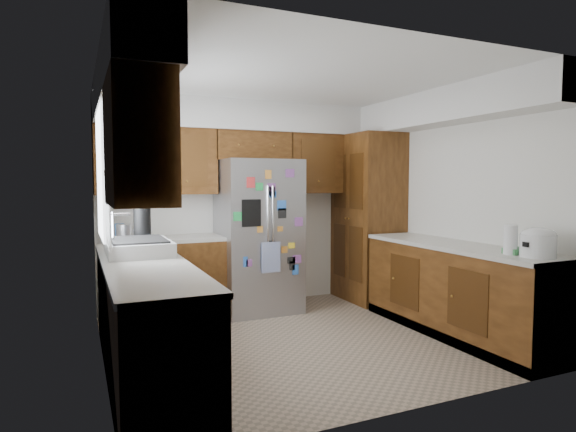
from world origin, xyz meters
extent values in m
plane|color=tan|center=(0.00, 0.00, 0.00)|extent=(3.60, 3.60, 0.00)
cube|color=silver|center=(0.00, 1.60, 1.25)|extent=(3.60, 0.04, 2.50)
cube|color=silver|center=(-1.80, 0.00, 1.25)|extent=(0.04, 3.20, 2.50)
cube|color=silver|center=(1.80, 0.00, 1.25)|extent=(0.04, 3.20, 2.50)
cube|color=silver|center=(0.00, -1.60, 1.25)|extent=(3.60, 0.04, 2.50)
cube|color=white|center=(0.00, 0.00, 2.51)|extent=(3.60, 3.20, 0.02)
cube|color=silver|center=(0.00, 1.41, 2.33)|extent=(3.60, 0.38, 0.35)
cube|color=silver|center=(-1.61, 0.00, 2.33)|extent=(0.38, 3.20, 0.35)
cube|color=silver|center=(1.61, 0.00, 2.33)|extent=(0.38, 3.20, 0.35)
cube|color=#3A200B|center=(-1.14, 1.43, 1.77)|extent=(1.33, 0.34, 0.75)
cube|color=#3A200B|center=(1.14, 1.43, 1.77)|extent=(1.33, 0.34, 0.75)
cube|color=#3A200B|center=(-1.63, -1.15, 1.77)|extent=(0.34, 0.85, 0.75)
cube|color=white|center=(-1.79, 0.10, 1.60)|extent=(0.02, 0.90, 1.05)
cube|color=white|center=(-1.75, 0.10, 1.60)|extent=(0.01, 1.02, 1.15)
cube|color=blue|center=(-1.03, 1.24, 1.62)|extent=(0.16, 0.02, 0.22)
cube|color=beige|center=(-1.39, 1.24, 1.82)|extent=(0.16, 0.02, 0.20)
cube|color=#3A200B|center=(-1.50, -0.30, 0.44)|extent=(0.60, 2.60, 0.88)
cube|color=#3A200B|center=(-0.83, 1.30, 0.44)|extent=(0.75, 0.60, 0.88)
cube|color=beige|center=(-1.50, -0.30, 0.90)|extent=(0.63, 2.60, 0.04)
cube|color=beige|center=(-0.83, 1.30, 0.90)|extent=(0.75, 0.60, 0.04)
cube|color=black|center=(-1.50, -0.30, 0.05)|extent=(0.60, 2.60, 0.10)
cube|color=silver|center=(-1.19, -1.15, 0.46)|extent=(0.01, 0.58, 0.80)
cube|color=#3A200B|center=(1.50, -0.47, 0.44)|extent=(0.60, 2.25, 0.88)
cube|color=beige|center=(1.50, -0.47, 0.90)|extent=(0.63, 2.25, 0.04)
cube|color=black|center=(1.50, -0.47, 0.05)|extent=(0.60, 2.25, 0.10)
cube|color=#3A200B|center=(1.50, 1.15, 1.07)|extent=(0.60, 0.90, 2.15)
cube|color=#96969B|center=(0.00, 1.21, 0.90)|extent=(0.90, 0.75, 1.80)
cylinder|color=silver|center=(-0.03, 0.82, 1.05)|extent=(0.02, 0.02, 0.90)
cylinder|color=silver|center=(0.03, 0.82, 1.05)|extent=(0.02, 0.02, 0.90)
cube|color=black|center=(-0.22, 0.83, 1.20)|extent=(0.22, 0.01, 0.30)
cube|color=silver|center=(0.00, 0.80, 0.70)|extent=(0.22, 0.01, 0.34)
cube|color=#8C4C99|center=(0.33, 0.82, 0.65)|extent=(0.11, 0.00, 0.09)
cube|color=red|center=(-0.23, 0.82, 1.54)|extent=(0.10, 0.00, 0.12)
cube|color=orange|center=(-0.12, 0.82, 1.02)|extent=(0.07, 0.00, 0.07)
cube|color=#8C4C99|center=(-0.25, 0.82, 0.65)|extent=(0.07, 0.00, 0.08)
cube|color=orange|center=(0.17, 0.82, 0.77)|extent=(0.08, 0.00, 0.08)
cube|color=blue|center=(0.03, 0.82, 1.40)|extent=(0.10, 0.00, 0.08)
cube|color=green|center=(-0.13, 0.82, 1.49)|extent=(0.09, 0.00, 0.09)
cube|color=blue|center=(0.14, 0.82, 1.28)|extent=(0.11, 0.00, 0.11)
cube|color=orange|center=(-0.02, 0.82, 1.62)|extent=(0.08, 0.00, 0.10)
cube|color=black|center=(0.26, 0.82, 0.65)|extent=(0.10, 0.00, 0.07)
cube|color=blue|center=(-0.29, 0.82, 0.66)|extent=(0.05, 0.00, 0.11)
cube|color=#8C4C99|center=(0.02, 0.82, 1.49)|extent=(0.10, 0.00, 0.08)
cube|color=#8C4C99|center=(0.24, 0.82, 1.64)|extent=(0.11, 0.00, 0.09)
cube|color=#8C4C99|center=(0.35, 0.82, 1.08)|extent=(0.10, 0.00, 0.10)
cube|color=orange|center=(0.04, 0.82, 0.77)|extent=(0.09, 0.00, 0.06)
cube|color=yellow|center=(0.26, 0.82, 0.82)|extent=(0.08, 0.00, 0.07)
cube|color=orange|center=(0.12, 0.82, 1.01)|extent=(0.07, 0.00, 0.06)
cube|color=#8C4C99|center=(0.02, 0.82, 1.43)|extent=(0.08, 0.00, 0.10)
cube|color=blue|center=(0.03, 0.82, 0.67)|extent=(0.11, 0.00, 0.06)
cube|color=black|center=(0.15, 0.82, 1.19)|extent=(0.10, 0.00, 0.11)
cube|color=black|center=(0.01, 0.82, 0.85)|extent=(0.08, 0.00, 0.08)
cube|color=blue|center=(0.31, 0.82, 0.53)|extent=(0.08, 0.00, 0.12)
cube|color=black|center=(0.27, 0.82, 0.58)|extent=(0.06, 0.00, 0.10)
cube|color=green|center=(-0.38, 0.82, 1.17)|extent=(0.09, 0.00, 0.10)
cube|color=#3A200B|center=(0.00, 1.43, 1.98)|extent=(0.96, 0.34, 0.35)
sphere|color=#1530CA|center=(-0.30, 1.36, 2.29)|extent=(0.27, 0.27, 0.27)
cylinder|color=black|center=(0.12, 1.40, 2.24)|extent=(0.30, 0.30, 0.17)
ellipsoid|color=#333338|center=(0.12, 1.40, 2.32)|extent=(0.28, 0.28, 0.12)
cube|color=silver|center=(-1.50, 0.10, 0.98)|extent=(0.52, 0.70, 0.12)
cube|color=black|center=(-1.50, 0.10, 1.04)|extent=(0.44, 0.60, 0.02)
cylinder|color=silver|center=(-1.70, 0.10, 1.14)|extent=(0.02, 0.02, 0.30)
cylinder|color=silver|center=(-1.64, 0.10, 1.27)|extent=(0.16, 0.02, 0.02)
cube|color=yellow|center=(-1.36, -0.14, 0.94)|extent=(0.10, 0.18, 0.04)
cube|color=black|center=(-1.41, 0.58, 0.97)|extent=(0.18, 0.14, 0.10)
cylinder|color=black|center=(-1.41, 0.58, 1.16)|extent=(0.16, 0.16, 0.28)
cylinder|color=#96969B|center=(-1.55, 0.86, 1.02)|extent=(0.14, 0.14, 0.20)
sphere|color=silver|center=(-1.35, 1.04, 1.02)|extent=(0.20, 0.20, 0.20)
cube|color=#3F72B2|center=(-1.59, 1.19, 1.01)|extent=(0.14, 0.10, 0.18)
cube|color=#BFB28C|center=(-1.38, 1.22, 0.99)|extent=(0.10, 0.08, 0.14)
cylinder|color=silver|center=(-1.55, 0.48, 0.98)|extent=(0.08, 0.08, 0.11)
cylinder|color=white|center=(1.50, -1.38, 1.01)|extent=(0.28, 0.28, 0.19)
ellipsoid|color=white|center=(1.50, -1.38, 1.11)|extent=(0.27, 0.27, 0.12)
cube|color=black|center=(1.37, -1.38, 1.03)|extent=(0.04, 0.06, 0.04)
cylinder|color=white|center=(1.42, -1.18, 1.05)|extent=(0.11, 0.11, 0.25)
camera|label=1|loc=(-1.98, -4.15, 1.54)|focal=30.00mm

